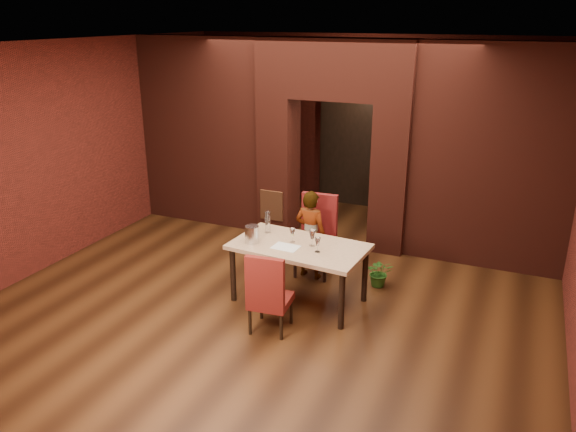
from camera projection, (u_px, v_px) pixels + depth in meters
name	position (u px, v px, depth m)	size (l,w,h in m)	color
floor	(282.00, 290.00, 7.62)	(8.00, 8.00, 0.00)	#402210
ceiling	(281.00, 44.00, 6.53)	(7.00, 8.00, 0.04)	silver
wall_back	(368.00, 123.00, 10.53)	(7.00, 0.04, 3.20)	maroon
wall_front	(30.00, 331.00, 3.62)	(7.00, 0.04, 3.20)	maroon
wall_left	(68.00, 151.00, 8.38)	(0.04, 8.00, 3.20)	maroon
pillar_left	(279.00, 166.00, 9.31)	(0.55, 0.55, 2.30)	maroon
pillar_right	(391.00, 179.00, 8.60)	(0.55, 0.55, 2.30)	maroon
lintel	(336.00, 69.00, 8.41)	(2.45, 0.55, 0.90)	maroon
wing_wall_left	(204.00, 132.00, 9.68)	(2.27, 0.35, 3.20)	maroon
wing_wall_right	(492.00, 159.00, 7.92)	(2.27, 0.35, 3.20)	maroon
vent_panel	(272.00, 205.00, 9.25)	(0.40, 0.03, 0.50)	#AD5C32
rear_door	(346.00, 150.00, 10.81)	(0.90, 0.08, 2.10)	black
rear_door_frame	(345.00, 151.00, 10.77)	(1.02, 0.04, 2.22)	black
dining_table	(299.00, 273.00, 7.20)	(1.68, 0.94, 0.79)	tan
chair_far	(315.00, 237.00, 7.91)	(0.52, 0.52, 1.14)	maroon
chair_near	(271.00, 291.00, 6.51)	(0.46, 0.46, 1.00)	maroon
person_seated	(310.00, 234.00, 7.81)	(0.46, 0.30, 1.27)	white
wine_glass_a	(292.00, 235.00, 7.12)	(0.08, 0.08, 0.19)	white
wine_glass_b	(312.00, 238.00, 7.00)	(0.09, 0.09, 0.21)	white
wine_glass_c	(318.00, 245.00, 6.83)	(0.08, 0.08, 0.19)	white
tasting_sheet	(286.00, 247.00, 6.99)	(0.33, 0.24, 0.00)	silver
wine_bucket	(252.00, 234.00, 7.10)	(0.18, 0.18, 0.22)	silver
water_bottle	(268.00, 222.00, 7.42)	(0.07, 0.07, 0.31)	white
potted_plant	(380.00, 272.00, 7.66)	(0.36, 0.31, 0.40)	#285D1C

